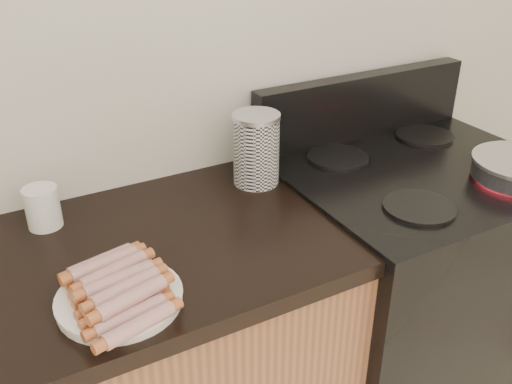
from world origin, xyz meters
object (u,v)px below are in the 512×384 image
mug (43,207)px  stove (402,296)px  main_plate (120,300)px  canister (256,149)px

mug → stove: bearing=-12.2°
main_plate → mug: (-0.07, 0.37, 0.04)m
stove → canister: 0.72m
stove → mug: mug is taller
canister → main_plate: bearing=-145.9°
stove → canister: canister is taller
canister → mug: canister is taller
main_plate → canister: size_ratio=1.22×
main_plate → canister: bearing=34.1°
main_plate → mug: mug is taller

